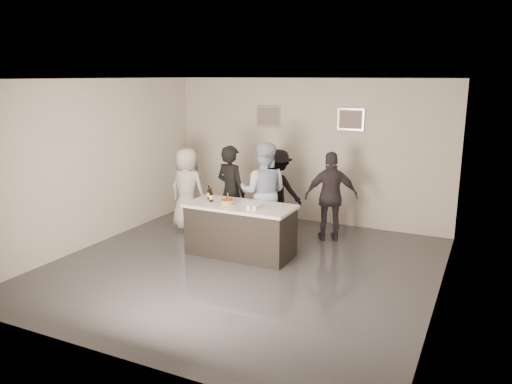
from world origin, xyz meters
TOP-DOWN VIEW (x-y plane):
  - floor at (0.00, 0.00)m, footprint 6.00×6.00m
  - ceiling at (0.00, 0.00)m, footprint 6.00×6.00m
  - wall_back at (0.00, 3.00)m, footprint 6.00×0.04m
  - wall_front at (0.00, -3.00)m, footprint 6.00×0.04m
  - wall_left at (-3.00, 0.00)m, footprint 0.04×6.00m
  - wall_right at (3.00, 0.00)m, footprint 0.04×6.00m
  - picture_left at (-0.90, 2.97)m, footprint 0.54×0.04m
  - picture_right at (0.90, 2.97)m, footprint 0.54×0.04m
  - bar_counter at (-0.30, 0.49)m, footprint 1.86×0.86m
  - cake at (-0.50, 0.41)m, footprint 0.24×0.24m
  - beer_bottle_a at (-0.97, 0.59)m, footprint 0.07×0.07m
  - beer_bottle_b at (-0.84, 0.44)m, footprint 0.07×0.07m
  - tumbler_cluster at (0.03, 0.38)m, footprint 0.19×0.30m
  - candles at (-0.59, 0.14)m, footprint 0.24×0.08m
  - person_main_black at (-0.91, 1.28)m, footprint 0.74×0.57m
  - person_main_blue at (-0.25, 1.34)m, footprint 1.07×0.93m
  - person_guest_left at (-1.98, 1.42)m, footprint 0.84×0.58m
  - person_guest_right at (0.86, 1.96)m, footprint 1.07×0.79m
  - person_guest_back at (-0.36, 2.26)m, footprint 1.11×0.72m

SIDE VIEW (x-z plane):
  - floor at x=0.00m, z-range 0.00..0.00m
  - bar_counter at x=-0.30m, z-range 0.00..0.90m
  - person_guest_back at x=-0.36m, z-range 0.00..1.61m
  - person_guest_left at x=-1.98m, z-range 0.00..1.65m
  - person_guest_right at x=0.86m, z-range 0.00..1.69m
  - person_main_black at x=-0.91m, z-range 0.00..1.78m
  - candles at x=-0.59m, z-range 0.90..0.91m
  - cake at x=-0.50m, z-range 0.90..0.97m
  - person_main_blue at x=-0.25m, z-range 0.00..1.88m
  - tumbler_cluster at x=0.03m, z-range 0.90..0.98m
  - beer_bottle_a at x=-0.97m, z-range 0.90..1.16m
  - beer_bottle_b at x=-0.84m, z-range 0.90..1.16m
  - wall_back at x=0.00m, z-range 0.00..3.00m
  - wall_front at x=0.00m, z-range 0.00..3.00m
  - wall_left at x=-3.00m, z-range 0.00..3.00m
  - wall_right at x=3.00m, z-range 0.00..3.00m
  - picture_left at x=-0.90m, z-range 1.98..2.42m
  - picture_right at x=0.90m, z-range 1.98..2.42m
  - ceiling at x=0.00m, z-range 3.00..3.00m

